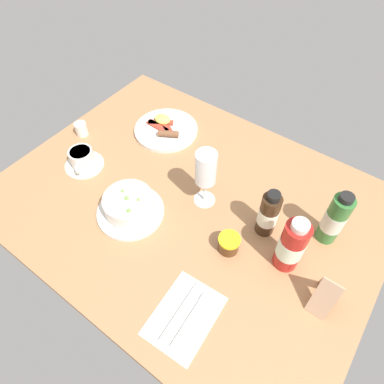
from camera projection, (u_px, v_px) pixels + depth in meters
ground_plane at (188, 203)px, 102.38cm from camera, size 110.00×84.00×3.00cm
porridge_bowl at (129, 206)px, 95.49cm from camera, size 19.31×19.31×7.79cm
cutlery_setting at (186, 314)px, 79.79cm from camera, size 14.50×19.19×0.90cm
coffee_cup at (82, 159)px, 107.72cm from camera, size 12.49×12.49×6.32cm
creamer_jug at (81, 129)px, 117.48cm from camera, size 4.07×4.91×5.26cm
wine_glass at (206, 170)px, 91.08cm from camera, size 6.40×6.40×19.09cm
jam_jar at (229, 244)px, 89.04cm from camera, size 5.82×5.82×5.02cm
sauce_bottle_red at (291, 246)px, 82.11cm from camera, size 6.45×6.45×17.97cm
sauce_bottle_brown at (268, 214)px, 89.21cm from camera, size 5.31×5.31×15.84cm
sauce_bottle_green at (334, 219)px, 86.87cm from camera, size 5.52×5.52×17.96cm
breakfast_plate at (166, 129)px, 119.72cm from camera, size 22.21×22.21×3.70cm
menu_card at (327, 292)px, 78.17cm from camera, size 4.87×8.53×10.29cm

